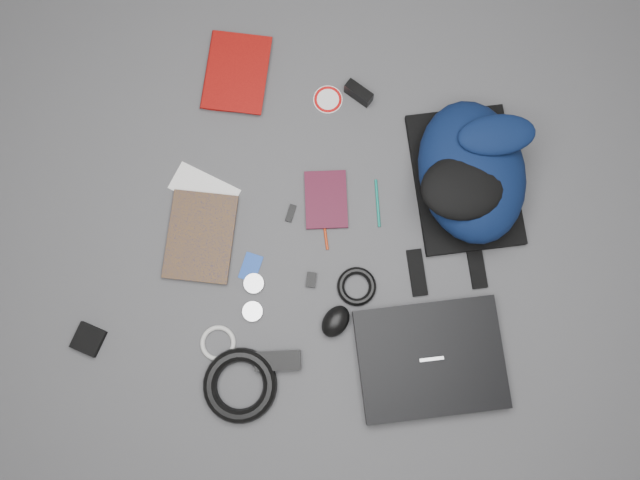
% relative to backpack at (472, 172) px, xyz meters
% --- Properties ---
extents(ground, '(4.00, 4.00, 0.00)m').
position_rel_backpack_xyz_m(ground, '(-0.37, -0.27, -0.10)').
color(ground, '#4F4F51').
rests_on(ground, ground).
extents(backpack, '(0.45, 0.54, 0.19)m').
position_rel_backpack_xyz_m(backpack, '(0.00, 0.00, 0.00)').
color(backpack, black).
rests_on(backpack, ground).
extents(laptop, '(0.48, 0.42, 0.04)m').
position_rel_backpack_xyz_m(laptop, '(0.00, -0.53, -0.08)').
color(laptop, black).
rests_on(laptop, ground).
extents(textbook_red, '(0.21, 0.26, 0.03)m').
position_rel_backpack_xyz_m(textbook_red, '(-0.82, 0.16, -0.08)').
color(textbook_red, maroon).
rests_on(textbook_red, ground).
extents(comic_book, '(0.22, 0.28, 0.02)m').
position_rel_backpack_xyz_m(comic_book, '(-0.80, -0.35, -0.09)').
color(comic_book, '#99600A').
rests_on(comic_book, ground).
extents(envelope, '(0.21, 0.13, 0.00)m').
position_rel_backpack_xyz_m(envelope, '(-0.73, -0.19, -0.09)').
color(envelope, white).
rests_on(envelope, ground).
extents(dvd_case, '(0.16, 0.20, 0.01)m').
position_rel_backpack_xyz_m(dvd_case, '(-0.38, -0.15, -0.09)').
color(dvd_case, '#3A0B1A').
rests_on(dvd_case, ground).
extents(compact_camera, '(0.09, 0.06, 0.05)m').
position_rel_backpack_xyz_m(compact_camera, '(-0.36, 0.19, -0.07)').
color(compact_camera, black).
rests_on(compact_camera, ground).
extents(sticker_disc, '(0.11, 0.11, 0.00)m').
position_rel_backpack_xyz_m(sticker_disc, '(-0.44, 0.15, -0.09)').
color(sticker_disc, white).
rests_on(sticker_disc, ground).
extents(pen_teal, '(0.05, 0.14, 0.01)m').
position_rel_backpack_xyz_m(pen_teal, '(-0.23, -0.12, -0.09)').
color(pen_teal, '#0C7462').
rests_on(pen_teal, ground).
extents(pen_red, '(0.06, 0.14, 0.01)m').
position_rel_backpack_xyz_m(pen_red, '(-0.37, -0.22, -0.09)').
color(pen_red, '#B22F0D').
rests_on(pen_red, ground).
extents(id_badge, '(0.06, 0.08, 0.00)m').
position_rel_backpack_xyz_m(id_badge, '(-0.55, -0.39, -0.09)').
color(id_badge, '#1640A7').
rests_on(id_badge, ground).
extents(usb_black, '(0.02, 0.05, 0.01)m').
position_rel_backpack_xyz_m(usb_black, '(-0.47, -0.21, -0.09)').
color(usb_black, black).
rests_on(usb_black, ground).
extents(key_fob, '(0.03, 0.05, 0.01)m').
position_rel_backpack_xyz_m(key_fob, '(-0.37, -0.38, -0.09)').
color(key_fob, black).
rests_on(key_fob, ground).
extents(mouse, '(0.10, 0.11, 0.05)m').
position_rel_backpack_xyz_m(mouse, '(-0.28, -0.48, -0.07)').
color(mouse, black).
rests_on(mouse, ground).
extents(headphone_left, '(0.07, 0.07, 0.01)m').
position_rel_backpack_xyz_m(headphone_left, '(-0.52, -0.43, -0.09)').
color(headphone_left, '#B8B8BB').
rests_on(headphone_left, ground).
extents(headphone_right, '(0.07, 0.07, 0.01)m').
position_rel_backpack_xyz_m(headphone_right, '(-0.51, -0.51, -0.09)').
color(headphone_right, silver).
rests_on(headphone_right, ground).
extents(cable_coil, '(0.14, 0.14, 0.02)m').
position_rel_backpack_xyz_m(cable_coil, '(-0.24, -0.37, -0.08)').
color(cable_coil, black).
rests_on(cable_coil, ground).
extents(power_brick, '(0.14, 0.09, 0.03)m').
position_rel_backpack_xyz_m(power_brick, '(-0.41, -0.62, -0.08)').
color(power_brick, black).
rests_on(power_brick, ground).
extents(power_cord_coil, '(0.26, 0.26, 0.04)m').
position_rel_backpack_xyz_m(power_cord_coil, '(-0.49, -0.71, -0.08)').
color(power_cord_coil, black).
rests_on(power_cord_coil, ground).
extents(pouch, '(0.09, 0.09, 0.02)m').
position_rel_backpack_xyz_m(pouch, '(-0.94, -0.69, -0.09)').
color(pouch, black).
rests_on(pouch, ground).
extents(white_cable_coil, '(0.13, 0.13, 0.01)m').
position_rel_backpack_xyz_m(white_cable_coil, '(-0.58, -0.61, -0.09)').
color(white_cable_coil, silver).
rests_on(white_cable_coil, ground).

